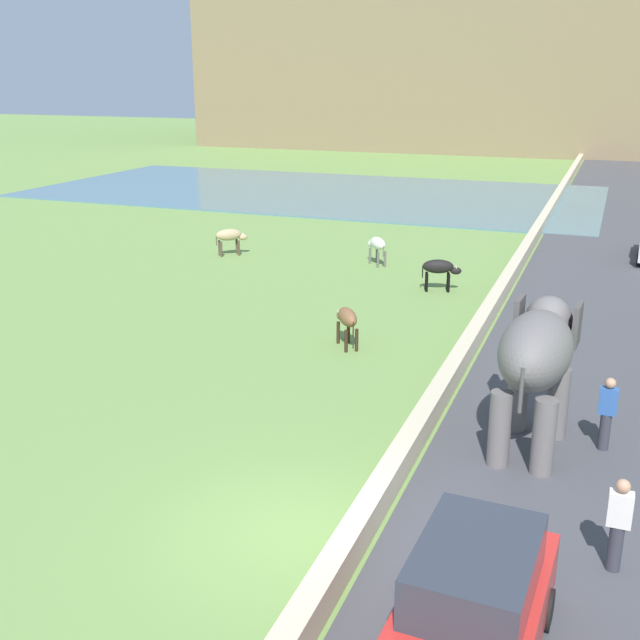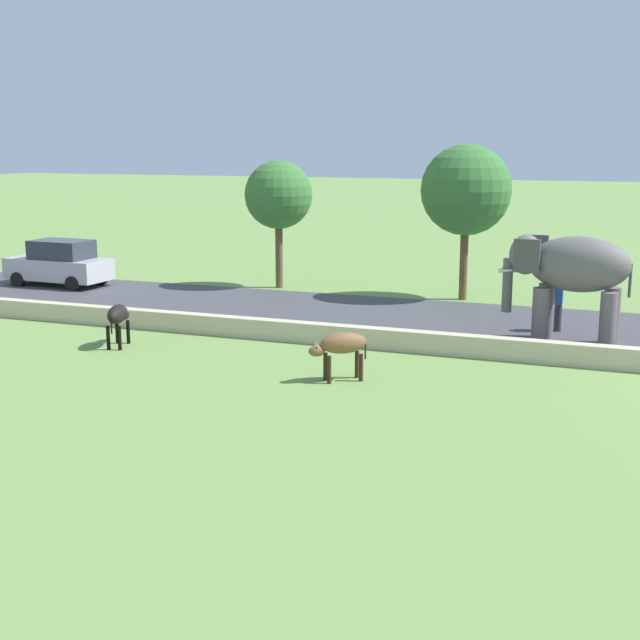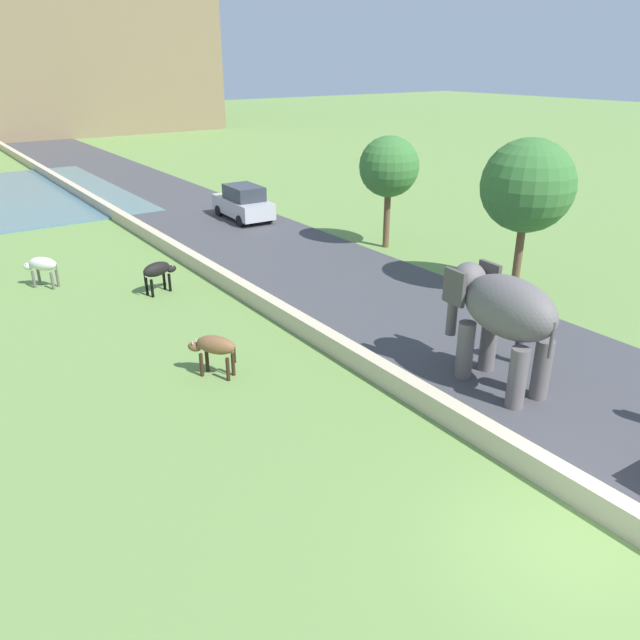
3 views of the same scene
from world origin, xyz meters
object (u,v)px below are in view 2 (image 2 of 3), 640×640
elephant (570,271)px  car_silver (59,264)px  person_beside_elephant (559,304)px  cow_black (118,316)px  cow_brown (341,346)px

elephant → car_silver: 19.33m
person_beside_elephant → cow_black: size_ratio=1.15×
person_beside_elephant → car_silver: (1.69, 18.67, 0.03)m
person_beside_elephant → cow_brown: person_beside_elephant is taller
elephant → person_beside_elephant: 1.89m
car_silver → cow_brown: size_ratio=3.10×
elephant → car_silver: (3.13, 19.04, -1.14)m
elephant → cow_black: elephant is taller
elephant → person_beside_elephant: bearing=14.3°
car_silver → cow_black: 10.81m
car_silver → person_beside_elephant: bearing=-95.2°
cow_brown → cow_black: size_ratio=0.92×
person_beside_elephant → cow_brown: bearing=149.2°
elephant → person_beside_elephant: size_ratio=2.15×
person_beside_elephant → cow_black: (-5.90, 10.98, -0.04)m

